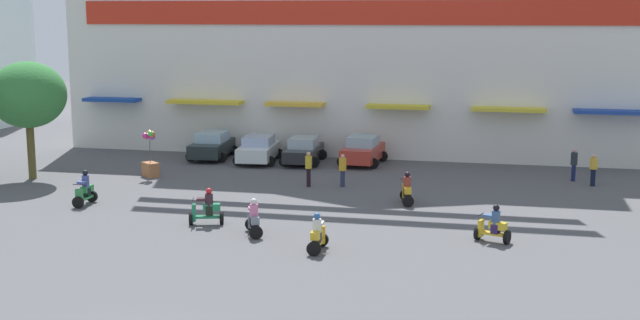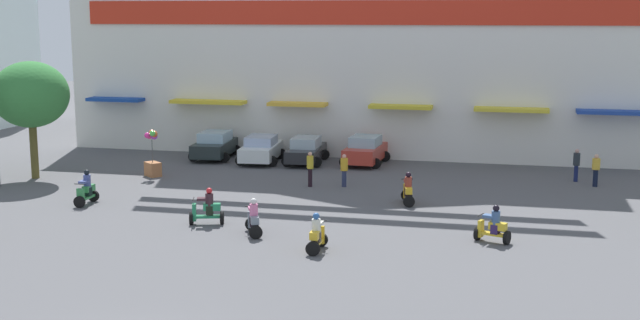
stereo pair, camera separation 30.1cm
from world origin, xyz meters
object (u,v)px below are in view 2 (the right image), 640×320
(plaza_tree_0, at_px, (31,95))
(scooter_rider_4, at_px, (207,209))
(scooter_rider_7, at_px, (254,220))
(scooter_rider_5, at_px, (317,235))
(parked_car_3, at_px, (365,150))
(parked_car_2, at_px, (306,150))
(scooter_rider_0, at_px, (86,190))
(scooter_rider_8, at_px, (408,191))
(pedestrian_1, at_px, (344,168))
(pedestrian_0, at_px, (596,168))
(parked_car_0, at_px, (215,145))
(parked_car_1, at_px, (261,149))
(pedestrian_3, at_px, (310,167))
(balloon_vendor_cart, at_px, (153,158))
(scooter_rider_6, at_px, (493,227))
(pedestrian_2, at_px, (576,163))

(plaza_tree_0, relative_size, scooter_rider_4, 4.00)
(plaza_tree_0, bearing_deg, scooter_rider_7, -29.27)
(scooter_rider_5, bearing_deg, parked_car_3, 94.52)
(parked_car_2, distance_m, scooter_rider_7, 15.72)
(plaza_tree_0, bearing_deg, scooter_rider_0, -41.01)
(scooter_rider_0, distance_m, scooter_rider_8, 14.42)
(scooter_rider_5, relative_size, scooter_rider_7, 0.96)
(parked_car_3, distance_m, pedestrian_1, 6.31)
(plaza_tree_0, height_order, pedestrian_0, plaza_tree_0)
(parked_car_0, relative_size, pedestrian_1, 2.66)
(parked_car_0, bearing_deg, pedestrian_0, -9.03)
(parked_car_1, distance_m, pedestrian_3, 7.42)
(parked_car_3, relative_size, pedestrian_3, 2.30)
(scooter_rider_8, bearing_deg, pedestrian_3, 152.63)
(scooter_rider_5, distance_m, balloon_vendor_cart, 16.48)
(parked_car_3, bearing_deg, pedestrian_3, -103.22)
(scooter_rider_7, distance_m, scooter_rider_8, 8.38)
(scooter_rider_6, relative_size, pedestrian_0, 0.89)
(parked_car_0, bearing_deg, scooter_rider_6, -42.01)
(scooter_rider_4, height_order, pedestrian_0, pedestrian_0)
(scooter_rider_7, distance_m, pedestrian_0, 18.57)
(scooter_rider_4, xyz_separation_m, scooter_rider_5, (5.25, -2.78, -0.03))
(parked_car_2, distance_m, pedestrian_1, 6.87)
(parked_car_1, height_order, scooter_rider_6, parked_car_1)
(parked_car_1, bearing_deg, scooter_rider_5, -66.56)
(pedestrian_2, bearing_deg, pedestrian_0, -52.11)
(parked_car_3, height_order, pedestrian_1, pedestrian_1)
(scooter_rider_0, bearing_deg, scooter_rider_7, -20.05)
(pedestrian_0, bearing_deg, balloon_vendor_cart, -173.50)
(scooter_rider_4, distance_m, pedestrian_1, 9.40)
(scooter_rider_8, distance_m, pedestrian_3, 5.86)
(scooter_rider_8, relative_size, pedestrian_3, 0.87)
(scooter_rider_4, bearing_deg, scooter_rider_6, -0.46)
(scooter_rider_6, xyz_separation_m, scooter_rider_7, (-9.05, -1.04, 0.01))
(parked_car_1, bearing_deg, balloon_vendor_cart, -129.23)
(parked_car_3, bearing_deg, parked_car_2, -173.79)
(pedestrian_0, bearing_deg, parked_car_3, 164.28)
(pedestrian_0, bearing_deg, pedestrian_2, 127.89)
(scooter_rider_6, distance_m, pedestrian_0, 12.41)
(plaza_tree_0, bearing_deg, pedestrian_3, 4.67)
(parked_car_0, xyz_separation_m, scooter_rider_0, (-1.41, -12.67, -0.15))
(parked_car_2, distance_m, scooter_rider_6, 18.20)
(scooter_rider_4, xyz_separation_m, scooter_rider_7, (2.34, -1.13, -0.03))
(scooter_rider_4, height_order, balloon_vendor_cart, balloon_vendor_cart)
(parked_car_1, height_order, parked_car_3, parked_car_3)
(scooter_rider_0, distance_m, balloon_vendor_cart, 6.77)
(parked_car_3, height_order, scooter_rider_8, parked_car_3)
(pedestrian_1, bearing_deg, parked_car_0, 145.38)
(parked_car_3, xyz_separation_m, scooter_rider_5, (1.39, -17.62, -0.20))
(parked_car_0, relative_size, scooter_rider_6, 3.00)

